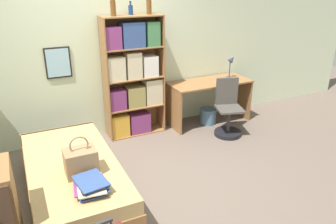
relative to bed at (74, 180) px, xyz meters
The scene contains 13 objects.
ground_plane 0.77m from the bed, ahead, with size 14.00×14.00×0.00m, color #66564C.
wall_back 1.98m from the bed, 63.85° to the left, with size 10.00×0.09×2.60m.
bed is the anchor object (origin of this frame).
handbag 0.47m from the bed, 79.15° to the right, with size 0.31×0.24×0.41m.
book_stack_on_bed 0.69m from the bed, 83.85° to the right, with size 0.32×0.39×0.11m.
bookcase 1.86m from the bed, 47.54° to the left, with size 0.88×0.32×1.80m.
bottle_green 2.30m from the bed, 53.48° to the left, with size 0.07×0.07×0.30m.
bottle_brown 2.43m from the bed, 47.88° to the left, with size 0.06×0.06×0.18m.
bottle_clear 2.56m from the bed, 41.18° to the left, with size 0.07×0.07×0.29m.
desk 2.73m from the bed, 25.21° to the left, with size 1.36×0.59×0.72m.
desk_lamp 3.20m from the bed, 22.33° to the left, with size 0.15×0.11×0.39m.
desk_chair 2.55m from the bed, 14.12° to the left, with size 0.48×0.48×0.88m.
waste_bin 2.65m from the bed, 24.46° to the left, with size 0.27×0.27×0.26m.
Camera 1 is at (-1.12, -3.16, 2.26)m, focal length 35.00 mm.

